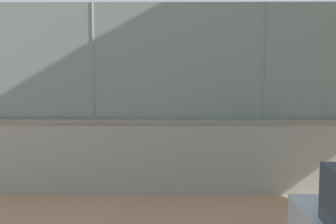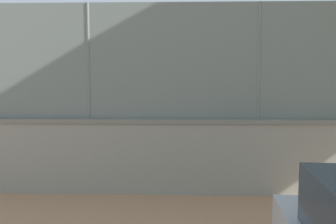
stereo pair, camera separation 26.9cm
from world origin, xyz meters
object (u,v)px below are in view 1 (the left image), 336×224
object	(u,v)px
player_foreground_swinging	(32,118)
player_crossing_court	(322,117)
sports_ball	(30,122)
player_near_wall_returning	(189,113)

from	to	relation	value
player_foreground_swinging	player_crossing_court	distance (m)	10.11
player_foreground_swinging	sports_ball	size ratio (longest dim) A/B	9.72
player_crossing_court	player_near_wall_returning	size ratio (longest dim) A/B	1.06
player_crossing_court	player_near_wall_returning	xyz separation A→B (m)	(4.59, -2.16, -0.06)
player_foreground_swinging	player_crossing_court	world-z (taller)	player_foreground_swinging
player_near_wall_returning	player_foreground_swinging	bearing A→B (deg)	27.14
player_near_wall_returning	sports_ball	size ratio (longest dim) A/B	8.93
player_near_wall_returning	sports_ball	distance (m)	6.49
sports_ball	player_crossing_court	bearing A→B (deg)	-169.66
player_foreground_swinging	player_near_wall_returning	size ratio (longest dim) A/B	1.09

